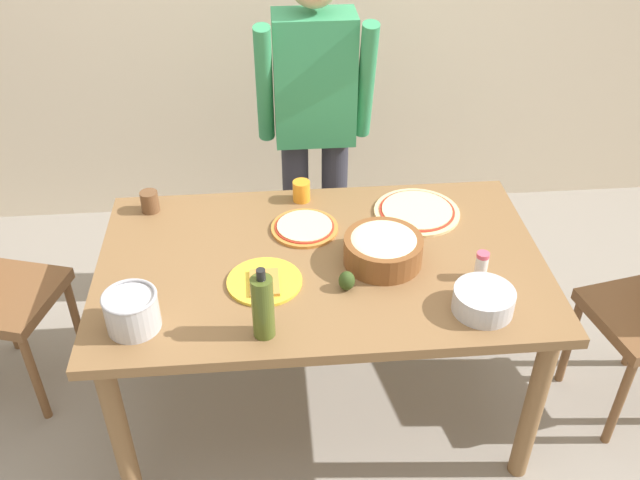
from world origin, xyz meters
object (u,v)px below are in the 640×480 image
object	(u,v)px
plate_with_slice	(265,282)
mixing_bowl_steel	(483,301)
pizza_raw_on_board	(417,211)
pizza_cooked_on_tray	(305,227)
cup_orange	(301,191)
person_cook	(315,120)
avocado	(347,281)
dining_table	(321,279)
cup_small_brown	(150,202)
popcorn_bowl	(383,248)
salt_shaker	(481,265)
olive_oil_bottle	(263,306)
steel_pot	(132,311)

from	to	relation	value
plate_with_slice	mixing_bowl_steel	world-z (taller)	mixing_bowl_steel
pizza_raw_on_board	mixing_bowl_steel	size ratio (longest dim) A/B	1.68
pizza_cooked_on_tray	cup_orange	distance (m)	0.21
pizza_cooked_on_tray	plate_with_slice	size ratio (longest dim) A/B	0.98
person_cook	avocado	world-z (taller)	person_cook
plate_with_slice	pizza_raw_on_board	bearing A→B (deg)	32.22
person_cook	avocado	size ratio (longest dim) A/B	23.14
pizza_raw_on_board	dining_table	bearing A→B (deg)	-146.67
cup_small_brown	dining_table	bearing A→B (deg)	-30.12
plate_with_slice	popcorn_bowl	bearing A→B (deg)	11.77
pizza_raw_on_board	salt_shaker	bearing A→B (deg)	-71.60
pizza_cooked_on_tray	salt_shaker	distance (m)	0.68
dining_table	pizza_raw_on_board	world-z (taller)	pizza_raw_on_board
pizza_cooked_on_tray	avocado	distance (m)	0.38
olive_oil_bottle	steel_pot	world-z (taller)	olive_oil_bottle
popcorn_bowl	pizza_raw_on_board	bearing A→B (deg)	57.97
pizza_raw_on_board	popcorn_bowl	world-z (taller)	popcorn_bowl
olive_oil_bottle	salt_shaker	xyz separation A→B (m)	(0.75, 0.22, -0.06)
popcorn_bowl	avocado	size ratio (longest dim) A/B	4.00
olive_oil_bottle	plate_with_slice	bearing A→B (deg)	88.82
olive_oil_bottle	popcorn_bowl	bearing A→B (deg)	38.07
person_cook	cup_small_brown	distance (m)	0.79
pizza_raw_on_board	cup_orange	bearing A→B (deg)	162.85
avocado	plate_with_slice	bearing A→B (deg)	169.51
pizza_raw_on_board	cup_orange	xyz separation A→B (m)	(-0.45, 0.14, 0.03)
cup_orange	steel_pot	bearing A→B (deg)	-129.52
dining_table	plate_with_slice	xyz separation A→B (m)	(-0.21, -0.12, 0.10)
pizza_cooked_on_tray	popcorn_bowl	bearing A→B (deg)	-40.20
plate_with_slice	olive_oil_bottle	bearing A→B (deg)	-91.18
dining_table	plate_with_slice	bearing A→B (deg)	-150.04
salt_shaker	dining_table	bearing A→B (deg)	164.47
mixing_bowl_steel	avocado	distance (m)	0.45
pizza_raw_on_board	avocado	bearing A→B (deg)	-127.21
pizza_cooked_on_tray	cup_orange	world-z (taller)	cup_orange
dining_table	cup_small_brown	xyz separation A→B (m)	(-0.64, 0.37, 0.13)
popcorn_bowl	mixing_bowl_steel	size ratio (longest dim) A/B	1.40
person_cook	pizza_cooked_on_tray	size ratio (longest dim) A/B	6.33
dining_table	pizza_raw_on_board	bearing A→B (deg)	33.33
dining_table	olive_oil_bottle	xyz separation A→B (m)	(-0.21, -0.37, 0.20)
person_cook	pizza_raw_on_board	size ratio (longest dim) A/B	4.82
dining_table	plate_with_slice	distance (m)	0.26
person_cook	pizza_cooked_on_tray	world-z (taller)	person_cook
cup_small_brown	olive_oil_bottle	bearing A→B (deg)	-59.61
avocado	steel_pot	bearing A→B (deg)	-169.58
dining_table	pizza_raw_on_board	xyz separation A→B (m)	(0.40, 0.26, 0.10)
pizza_cooked_on_tray	mixing_bowl_steel	world-z (taller)	mixing_bowl_steel
dining_table	popcorn_bowl	distance (m)	0.27
mixing_bowl_steel	avocado	size ratio (longest dim) A/B	2.86
olive_oil_bottle	steel_pot	distance (m)	0.42
steel_pot	salt_shaker	xyz separation A→B (m)	(1.16, 0.15, -0.01)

